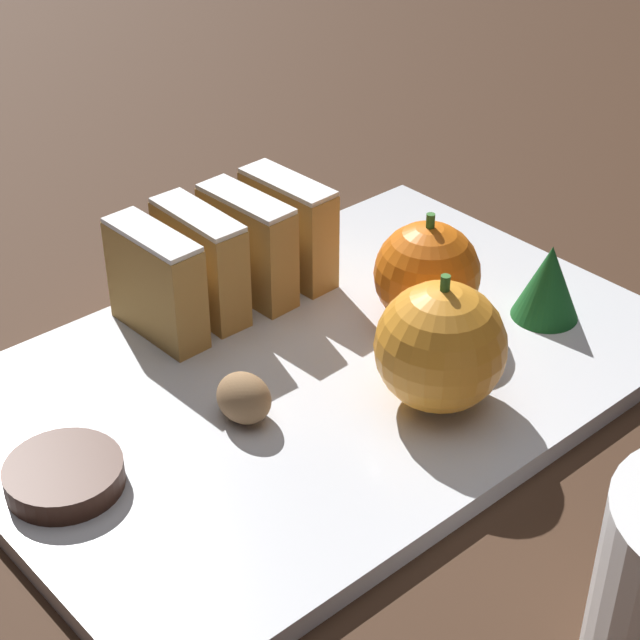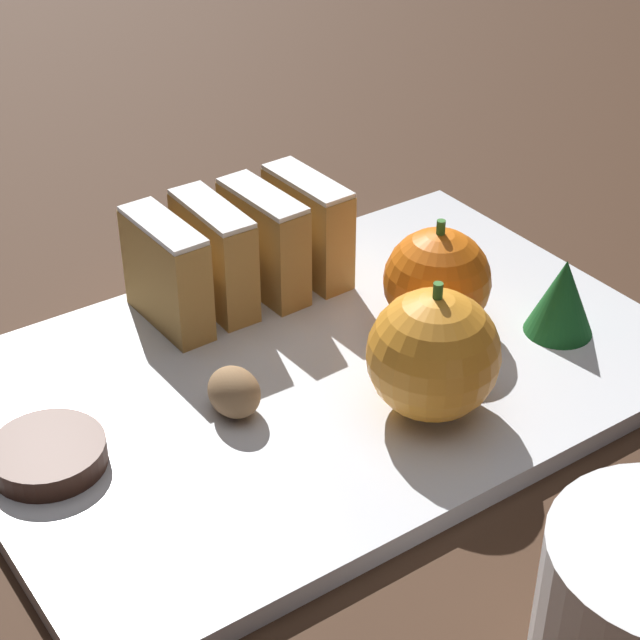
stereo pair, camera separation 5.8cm
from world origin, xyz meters
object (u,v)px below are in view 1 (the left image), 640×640
at_px(orange_far, 427,274).
at_px(walnut, 244,398).
at_px(chocolate_cookie, 64,475).
at_px(orange_near, 440,347).

relative_size(orange_far, walnut, 2.21).
bearing_deg(orange_far, chocolate_cookie, -93.15).
height_order(walnut, chocolate_cookie, walnut).
height_order(orange_far, walnut, orange_far).
height_order(orange_near, chocolate_cookie, orange_near).
bearing_deg(orange_far, walnut, -88.64).
xyz_separation_m(orange_far, walnut, (0.00, -0.14, -0.02)).
height_order(orange_far, chocolate_cookie, orange_far).
xyz_separation_m(walnut, chocolate_cookie, (-0.02, -0.10, -0.01)).
bearing_deg(orange_near, orange_far, 138.59).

